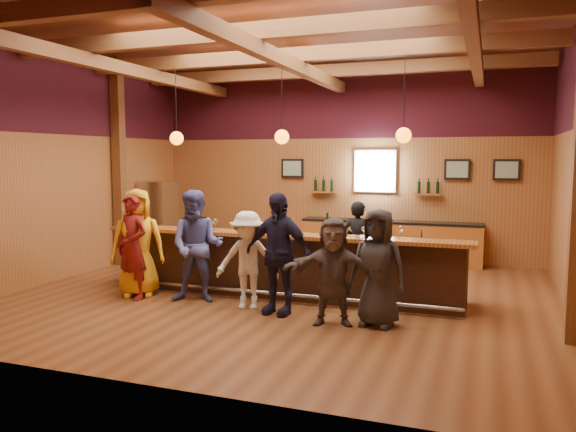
{
  "coord_description": "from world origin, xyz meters",
  "views": [
    {
      "loc": [
        3.28,
        -8.8,
        2.37
      ],
      "look_at": [
        0.0,
        0.3,
        1.35
      ],
      "focal_mm": 35.0,
      "sensor_mm": 36.0,
      "label": 1
    }
  ],
  "objects_px": {
    "back_bar_cabinet": "(390,242)",
    "ice_bucket": "(287,226)",
    "stainless_fridge": "(158,219)",
    "customer_navy": "(278,253)",
    "bottle_a": "(328,226)",
    "customer_white": "(248,260)",
    "customer_redvest": "(132,247)",
    "bar_counter": "(286,265)",
    "customer_orange": "(138,243)",
    "customer_denim": "(197,246)",
    "customer_dark": "(378,268)",
    "bartender": "(358,244)",
    "customer_brown": "(333,271)"
  },
  "relations": [
    {
      "from": "customer_denim",
      "to": "customer_dark",
      "type": "xyz_separation_m",
      "value": [
        3.03,
        -0.33,
        -0.09
      ]
    },
    {
      "from": "bottle_a",
      "to": "bar_counter",
      "type": "bearing_deg",
      "value": 167.8
    },
    {
      "from": "back_bar_cabinet",
      "to": "ice_bucket",
      "type": "xyz_separation_m",
      "value": [
        -1.08,
        -3.8,
        0.75
      ]
    },
    {
      "from": "customer_white",
      "to": "customer_navy",
      "type": "distance_m",
      "value": 0.59
    },
    {
      "from": "bar_counter",
      "to": "bottle_a",
      "type": "distance_m",
      "value": 1.08
    },
    {
      "from": "stainless_fridge",
      "to": "customer_brown",
      "type": "height_order",
      "value": "stainless_fridge"
    },
    {
      "from": "customer_denim",
      "to": "customer_white",
      "type": "relative_size",
      "value": 1.2
    },
    {
      "from": "back_bar_cabinet",
      "to": "customer_dark",
      "type": "relative_size",
      "value": 2.41
    },
    {
      "from": "back_bar_cabinet",
      "to": "ice_bucket",
      "type": "bearing_deg",
      "value": -105.88
    },
    {
      "from": "customer_white",
      "to": "customer_brown",
      "type": "bearing_deg",
      "value": -27.59
    },
    {
      "from": "customer_orange",
      "to": "customer_dark",
      "type": "bearing_deg",
      "value": -31.85
    },
    {
      "from": "customer_redvest",
      "to": "customer_white",
      "type": "bearing_deg",
      "value": 18.48
    },
    {
      "from": "bar_counter",
      "to": "customer_orange",
      "type": "distance_m",
      "value": 2.55
    },
    {
      "from": "customer_brown",
      "to": "customer_denim",
      "type": "bearing_deg",
      "value": 155.06
    },
    {
      "from": "customer_brown",
      "to": "ice_bucket",
      "type": "height_order",
      "value": "customer_brown"
    },
    {
      "from": "back_bar_cabinet",
      "to": "bar_counter",
      "type": "bearing_deg",
      "value": -108.34
    },
    {
      "from": "customer_navy",
      "to": "ice_bucket",
      "type": "height_order",
      "value": "customer_navy"
    },
    {
      "from": "bar_counter",
      "to": "back_bar_cabinet",
      "type": "height_order",
      "value": "bar_counter"
    },
    {
      "from": "customer_dark",
      "to": "ice_bucket",
      "type": "distance_m",
      "value": 2.05
    },
    {
      "from": "bar_counter",
      "to": "customer_navy",
      "type": "distance_m",
      "value": 1.26
    },
    {
      "from": "back_bar_cabinet",
      "to": "customer_white",
      "type": "height_order",
      "value": "customer_white"
    },
    {
      "from": "bartender",
      "to": "back_bar_cabinet",
      "type": "bearing_deg",
      "value": -87.11
    },
    {
      "from": "bottle_a",
      "to": "customer_navy",
      "type": "bearing_deg",
      "value": -116.64
    },
    {
      "from": "customer_white",
      "to": "customer_navy",
      "type": "xyz_separation_m",
      "value": [
        0.55,
        -0.13,
        0.16
      ]
    },
    {
      "from": "customer_navy",
      "to": "customer_dark",
      "type": "relative_size",
      "value": 1.11
    },
    {
      "from": "customer_denim",
      "to": "customer_redvest",
      "type": "bearing_deg",
      "value": 176.31
    },
    {
      "from": "back_bar_cabinet",
      "to": "customer_denim",
      "type": "bearing_deg",
      "value": -117.93
    },
    {
      "from": "customer_navy",
      "to": "bottle_a",
      "type": "xyz_separation_m",
      "value": [
        0.5,
        0.99,
        0.32
      ]
    },
    {
      "from": "customer_denim",
      "to": "bar_counter",
      "type": "bearing_deg",
      "value": 24.05
    },
    {
      "from": "bartender",
      "to": "bar_counter",
      "type": "bearing_deg",
      "value": 53.18
    },
    {
      "from": "bar_counter",
      "to": "customer_redvest",
      "type": "distance_m",
      "value": 2.6
    },
    {
      "from": "bar_counter",
      "to": "customer_brown",
      "type": "distance_m",
      "value": 1.88
    },
    {
      "from": "back_bar_cabinet",
      "to": "customer_redvest",
      "type": "bearing_deg",
      "value": -126.62
    },
    {
      "from": "bar_counter",
      "to": "customer_brown",
      "type": "relative_size",
      "value": 4.12
    },
    {
      "from": "stainless_fridge",
      "to": "customer_white",
      "type": "xyz_separation_m",
      "value": [
        3.86,
        -3.48,
        -0.13
      ]
    },
    {
      "from": "stainless_fridge",
      "to": "customer_navy",
      "type": "height_order",
      "value": "customer_navy"
    },
    {
      "from": "customer_orange",
      "to": "customer_white",
      "type": "xyz_separation_m",
      "value": [
        2.08,
        -0.09,
        -0.15
      ]
    },
    {
      "from": "back_bar_cabinet",
      "to": "bartender",
      "type": "distance_m",
      "value": 2.53
    },
    {
      "from": "customer_orange",
      "to": "ice_bucket",
      "type": "xyz_separation_m",
      "value": [
        2.44,
        0.71,
        0.31
      ]
    },
    {
      "from": "stainless_fridge",
      "to": "customer_white",
      "type": "bearing_deg",
      "value": -42.1
    },
    {
      "from": "customer_denim",
      "to": "ice_bucket",
      "type": "height_order",
      "value": "customer_denim"
    },
    {
      "from": "customer_orange",
      "to": "customer_redvest",
      "type": "relative_size",
      "value": 1.05
    },
    {
      "from": "customer_navy",
      "to": "bottle_a",
      "type": "distance_m",
      "value": 1.15
    },
    {
      "from": "customer_denim",
      "to": "customer_dark",
      "type": "bearing_deg",
      "value": -20.0
    },
    {
      "from": "customer_white",
      "to": "bartender",
      "type": "relative_size",
      "value": 0.97
    },
    {
      "from": "stainless_fridge",
      "to": "customer_denim",
      "type": "relative_size",
      "value": 0.98
    },
    {
      "from": "stainless_fridge",
      "to": "customer_navy",
      "type": "distance_m",
      "value": 5.7
    },
    {
      "from": "stainless_fridge",
      "to": "customer_brown",
      "type": "relative_size",
      "value": 1.18
    },
    {
      "from": "customer_dark",
      "to": "customer_denim",
      "type": "bearing_deg",
      "value": -177.77
    },
    {
      "from": "stainless_fridge",
      "to": "ice_bucket",
      "type": "bearing_deg",
      "value": -32.44
    }
  ]
}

